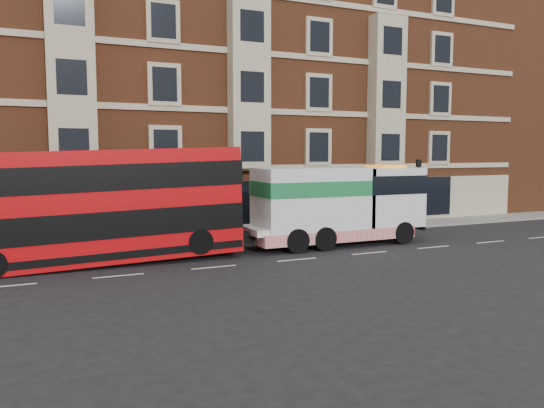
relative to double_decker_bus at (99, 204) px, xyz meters
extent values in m
plane|color=black|center=(8.38, -2.73, -2.67)|extent=(120.00, 120.00, 0.00)
cube|color=slate|center=(8.38, 4.77, -2.60)|extent=(90.00, 3.00, 0.15)
cube|color=brown|center=(8.88, 12.27, 6.33)|extent=(45.00, 12.00, 18.00)
cube|color=brown|center=(40.38, 11.27, 6.33)|extent=(18.00, 10.00, 18.00)
cube|color=#33353A|center=(40.38, 11.27, 15.83)|extent=(18.00, 8.50, 1.00)
cylinder|color=black|center=(2.38, 3.47, -0.52)|extent=(0.14, 0.14, 4.00)
cube|color=black|center=(2.38, 3.47, 1.58)|extent=(0.35, 0.15, 0.50)
cylinder|color=black|center=(20.38, 3.47, -0.52)|extent=(0.14, 0.14, 4.00)
cube|color=black|center=(20.38, 3.47, 1.58)|extent=(0.35, 0.15, 0.50)
cube|color=red|center=(0.00, 0.00, -0.07)|extent=(12.41, 2.77, 4.88)
cube|color=black|center=(0.00, 0.00, -0.79)|extent=(12.45, 2.83, 1.16)
cube|color=black|center=(0.00, 0.00, 1.21)|extent=(12.45, 2.83, 1.11)
cylinder|color=black|center=(4.21, -1.25, -1.76)|extent=(1.15, 0.35, 1.15)
cylinder|color=black|center=(4.21, 1.25, -1.76)|extent=(1.15, 0.35, 1.15)
cube|color=white|center=(12.00, 0.00, -1.62)|extent=(9.97, 2.55, 0.33)
cube|color=white|center=(15.21, 0.00, -0.18)|extent=(3.55, 2.77, 3.21)
cube|color=white|center=(10.67, 0.00, -0.12)|extent=(5.98, 2.77, 3.21)
cube|color=#1A7639|center=(10.67, 0.00, 0.43)|extent=(6.04, 2.81, 0.78)
cube|color=red|center=(11.78, 0.00, -2.01)|extent=(8.86, 2.83, 0.61)
cylinder|color=black|center=(15.55, -1.25, -2.06)|extent=(1.22, 0.39, 1.22)
cylinder|color=black|center=(15.55, 1.25, -2.06)|extent=(1.22, 0.39, 1.22)
cylinder|color=black|center=(10.67, -1.25, -2.06)|extent=(1.22, 0.44, 1.22)
cylinder|color=black|center=(10.67, 1.25, -2.06)|extent=(1.22, 0.44, 1.22)
cylinder|color=black|center=(9.12, -1.25, -2.06)|extent=(1.22, 0.44, 1.22)
cylinder|color=black|center=(9.12, 1.25, -2.06)|extent=(1.22, 0.44, 1.22)
imported|color=black|center=(-0.20, 4.16, -1.75)|extent=(0.61, 0.44, 1.55)
camera|label=1|loc=(-2.48, -24.30, 2.24)|focal=35.00mm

